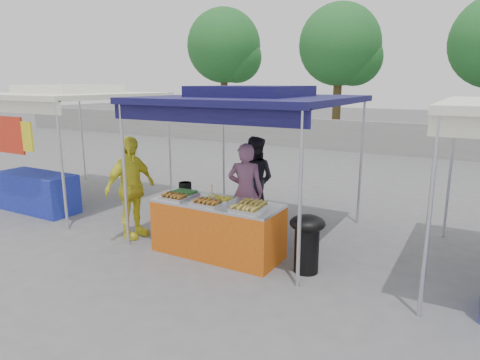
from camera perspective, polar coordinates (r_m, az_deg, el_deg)
The scene contains 22 objects.
ground_plane at distance 6.89m, azimuth -2.51°, elevation -9.52°, with size 80.00×80.00×0.00m, color slate.
back_wall at distance 16.85m, azimuth 17.90°, elevation 5.38°, with size 40.00×0.25×1.20m, color gray.
main_canopy at distance 7.21m, azimuth 1.48°, elevation 10.86°, with size 3.20×3.20×2.57m.
neighbor_stall_left at distance 9.95m, azimuth -23.32°, elevation 5.94°, with size 3.20×3.20×2.57m.
tree_0 at distance 21.89m, azimuth -1.76°, elevation 17.07°, with size 3.63×3.59×6.17m.
tree_1 at distance 19.31m, azimuth 13.60°, elevation 16.71°, with size 3.49×3.42×5.88m.
vendor_table at distance 6.66m, azimuth -3.01°, elevation -6.42°, with size 2.00×0.80×0.85m.
food_tray_fl at distance 6.71m, azimuth -8.74°, elevation -2.29°, with size 0.42×0.30×0.07m.
food_tray_fm at distance 6.34m, azimuth -4.38°, elevation -3.09°, with size 0.42×0.30×0.07m.
food_tray_fr at distance 6.02m, azimuth 0.77°, elevation -3.93°, with size 0.42×0.30×0.07m.
food_tray_bl at distance 6.94m, azimuth -7.43°, elevation -1.74°, with size 0.42×0.30×0.07m.
food_tray_bm at distance 6.56m, azimuth -2.73°, elevation -2.52°, with size 0.42×0.30×0.07m.
food_tray_br at distance 6.28m, azimuth 1.86°, elevation -3.22°, with size 0.42×0.30×0.07m.
cooking_pot at distance 7.29m, azimuth -7.33°, elevation -0.81°, with size 0.22×0.22×0.13m, color black.
skewer_cup at distance 6.47m, azimuth -3.74°, elevation -2.63°, with size 0.08×0.08×0.10m, color silver.
wok_burner at distance 6.09m, azimuth 8.92°, elevation -7.72°, with size 0.50×0.50×0.84m.
crate_left at distance 7.50m, azimuth -3.94°, elevation -6.53°, with size 0.46×0.32×0.27m, color #1524AF.
crate_right at distance 7.04m, azimuth 1.40°, elevation -7.64°, with size 0.53×0.37×0.32m, color #1524AF.
crate_stacked at distance 6.93m, azimuth 1.41°, elevation -5.20°, with size 0.53×0.37×0.32m, color #1524AF.
vendor_woman at distance 7.20m, azimuth 0.74°, elevation -1.57°, with size 0.60×0.40×1.65m, color #945E80.
helper_man at distance 8.11m, azimuth 1.89°, elevation 0.06°, with size 0.80×0.62×1.65m, color black.
customer_person at distance 7.51m, azimuth -14.38°, elevation -0.99°, with size 1.03×0.43×1.75m, color yellow.
Camera 1 is at (3.41, -5.38, 2.63)m, focal length 32.00 mm.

